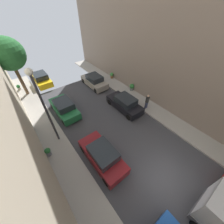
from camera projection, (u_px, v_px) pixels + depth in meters
ground at (166, 179)px, 9.31m from camera, size 32.00×32.00×0.00m
sidewalk_right at (201, 141)px, 11.54m from camera, size 2.00×44.00×0.15m
parked_car_left_3 at (103, 156)px, 9.82m from camera, size 1.78×4.20×1.57m
parked_car_left_4 at (64, 108)px, 13.81m from camera, size 1.78×4.20×1.57m
parked_car_left_5 at (41, 79)px, 18.23m from camera, size 1.78×4.20×1.57m
parked_car_right_2 at (125, 104)px, 14.31m from camera, size 1.78×4.20×1.57m
parked_car_right_3 at (94, 81)px, 17.81m from camera, size 1.78×4.20×1.57m
pedestrian at (147, 101)px, 14.05m from camera, size 0.40×0.36×1.72m
street_tree_0 at (8, 54)px, 13.46m from camera, size 3.31×3.31×6.46m
potted_plant_0 at (48, 152)px, 10.22m from camera, size 0.44×0.44×0.78m
potted_plant_1 at (112, 75)px, 19.30m from camera, size 0.51×0.51×0.83m
potted_plant_2 at (19, 87)px, 17.09m from camera, size 0.43×0.43×0.69m
potted_plant_3 at (132, 87)px, 16.97m from camera, size 0.60×0.60×0.86m
lamp_post at (42, 101)px, 8.83m from camera, size 0.44×0.44×6.44m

